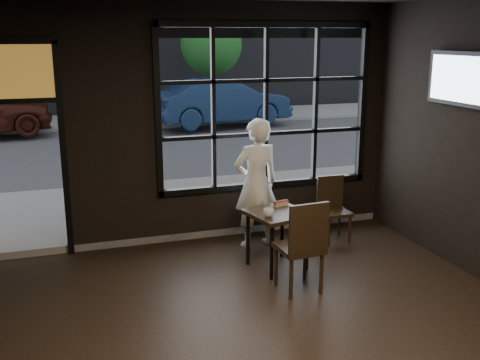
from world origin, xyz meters
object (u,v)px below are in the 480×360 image
object	(u,v)px
chair_near	(299,245)
man	(256,184)
navy_car	(221,102)
cafe_table	(277,240)

from	to	relation	value
chair_near	man	distance (m)	1.47
man	navy_car	world-z (taller)	man
chair_near	man	xyz separation A→B (m)	(0.01, 1.43, 0.34)
cafe_table	man	xyz separation A→B (m)	(0.00, 0.77, 0.51)
cafe_table	chair_near	world-z (taller)	chair_near
chair_near	man	size ratio (longest dim) A/B	0.61
chair_near	navy_car	bearing A→B (deg)	-105.95
cafe_table	navy_car	size ratio (longest dim) A/B	0.17
man	navy_car	size ratio (longest dim) A/B	0.41
navy_car	chair_near	bearing A→B (deg)	158.91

